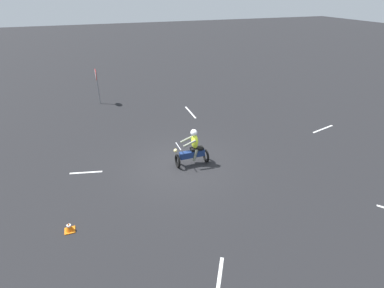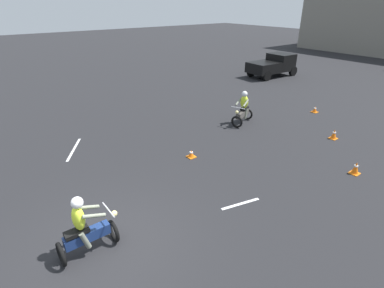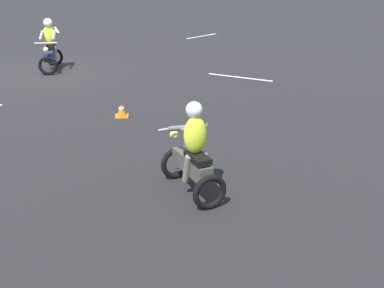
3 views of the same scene
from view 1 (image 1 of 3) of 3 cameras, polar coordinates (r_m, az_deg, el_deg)
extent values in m
plane|color=black|center=(13.01, -1.88, -4.01)|extent=(120.00, 120.00, 0.00)
torus|color=black|center=(12.71, -2.76, -3.26)|extent=(0.60, 0.10, 0.60)
torus|color=black|center=(13.10, 2.67, -2.26)|extent=(0.60, 0.10, 0.60)
cube|color=navy|center=(12.78, 0.00, -1.91)|extent=(0.24, 1.10, 0.28)
cube|color=black|center=(12.74, 0.93, -0.88)|extent=(0.26, 0.56, 0.10)
cylinder|color=silver|center=(12.38, -2.61, -0.44)|extent=(0.70, 0.04, 0.04)
sphere|color=#F2E08C|center=(12.43, -3.16, -1.27)|extent=(0.16, 0.16, 0.16)
ellipsoid|color=#D8F233|center=(12.54, 0.51, 0.49)|extent=(0.40, 0.28, 0.64)
cylinder|color=slate|center=(12.60, -1.08, 0.87)|extent=(0.09, 0.55, 0.27)
cylinder|color=slate|center=(12.26, -0.47, 0.08)|extent=(0.09, 0.55, 0.27)
cylinder|color=slate|center=(12.93, 0.20, -1.54)|extent=(0.12, 0.25, 0.51)
cylinder|color=slate|center=(12.70, 0.64, -2.12)|extent=(0.12, 0.25, 0.51)
sphere|color=white|center=(12.34, 0.35, 2.20)|extent=(0.28, 0.28, 0.28)
cylinder|color=slate|center=(20.59, -17.47, 10.24)|extent=(0.07, 0.07, 2.20)
cylinder|color=red|center=(20.37, -17.87, 12.50)|extent=(0.70, 0.03, 0.70)
cylinder|color=white|center=(20.37, -17.91, 12.50)|extent=(0.60, 0.01, 0.60)
cube|color=orange|center=(10.57, -22.23, -14.99)|extent=(0.32, 0.32, 0.03)
cone|color=orange|center=(10.47, -22.38, -14.35)|extent=(0.24, 0.24, 0.28)
cylinder|color=white|center=(10.45, -22.42, -14.18)|extent=(0.13, 0.13, 0.05)
cube|color=silver|center=(18.55, -0.30, 6.07)|extent=(2.02, 0.17, 0.01)
cube|color=silver|center=(13.25, -19.55, -5.13)|extent=(0.40, 1.30, 0.01)
cube|color=silver|center=(17.79, 23.67, 2.65)|extent=(0.51, 1.67, 0.01)
camera|label=2|loc=(17.24, -2.83, 23.68)|focal=28.00mm
camera|label=3|loc=(15.76, -78.16, -4.78)|focal=50.00mm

